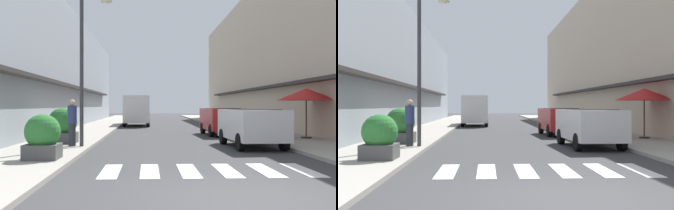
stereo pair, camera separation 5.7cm
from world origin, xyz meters
TOP-DOWN VIEW (x-y plane):
  - ground_plane at (0.00, 20.30)m, footprint 111.63×111.63m
  - sidewalk_left at (-5.03, 20.30)m, footprint 2.93×71.04m
  - sidewalk_right at (5.03, 20.30)m, footprint 2.93×71.04m
  - building_row_left at (-9.00, 21.83)m, footprint 5.50×47.67m
  - building_row_right at (9.00, 21.83)m, footprint 5.50×47.67m
  - crosswalk at (-0.00, 3.04)m, footprint 5.20×2.20m
  - parked_car_near at (2.52, 8.52)m, footprint 1.95×4.06m
  - parked_car_mid at (2.52, 14.85)m, footprint 1.92×4.02m
  - delivery_van at (-2.37, 25.26)m, footprint 2.08×5.43m
  - street_lamp at (-3.71, 8.06)m, footprint 1.19×0.28m
  - cafe_umbrella at (5.74, 11.23)m, footprint 2.65×2.65m
  - planter_corner at (-4.39, 4.54)m, footprint 0.99×0.99m
  - planter_midblock at (-4.84, 9.32)m, footprint 1.15×1.15m
  - pedestrian_walking_near at (-4.24, 8.13)m, footprint 0.34×0.34m

SIDE VIEW (x-z plane):
  - ground_plane at x=0.00m, z-range 0.00..0.00m
  - crosswalk at x=0.00m, z-range 0.00..0.01m
  - sidewalk_left at x=-5.03m, z-range 0.00..0.12m
  - sidewalk_right at x=5.03m, z-range 0.00..0.12m
  - planter_corner at x=-4.39m, z-range 0.10..1.36m
  - planter_midblock at x=-4.84m, z-range 0.09..1.50m
  - parked_car_mid at x=2.52m, z-range 0.19..1.66m
  - parked_car_near at x=2.52m, z-range 0.19..1.66m
  - pedestrian_walking_near at x=-4.24m, z-range 0.17..1.87m
  - delivery_van at x=-2.37m, z-range 0.22..2.59m
  - cafe_umbrella at x=5.74m, z-range 0.98..3.26m
  - street_lamp at x=-3.71m, z-range 0.72..6.31m
  - building_row_left at x=-9.00m, z-range 0.00..8.09m
  - building_row_right at x=9.00m, z-range 0.00..10.68m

